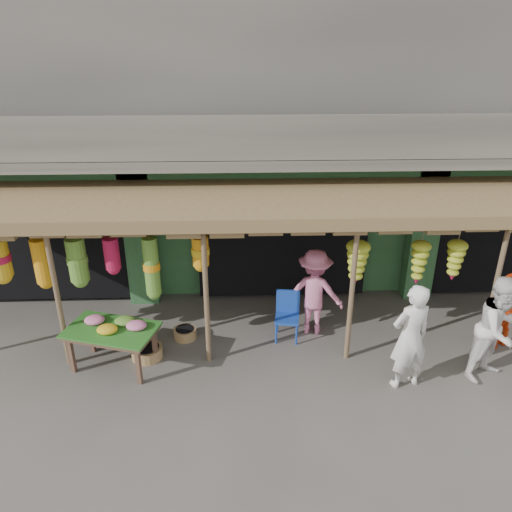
{
  "coord_description": "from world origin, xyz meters",
  "views": [
    {
      "loc": [
        -0.92,
        -7.66,
        5.48
      ],
      "look_at": [
        -0.61,
        1.0,
        1.51
      ],
      "focal_mm": 35.0,
      "sensor_mm": 36.0,
      "label": 1
    }
  ],
  "objects_px": {
    "flower_table": "(113,330)",
    "person_front": "(410,337)",
    "blue_chair": "(287,312)",
    "person_shopper": "(314,292)",
    "person_right": "(499,329)",
    "person_vendor": "(505,311)"
  },
  "relations": [
    {
      "from": "flower_table",
      "to": "person_front",
      "type": "bearing_deg",
      "value": 8.77
    },
    {
      "from": "blue_chair",
      "to": "person_shopper",
      "type": "relative_size",
      "value": 0.54
    },
    {
      "from": "person_right",
      "to": "person_vendor",
      "type": "height_order",
      "value": "person_right"
    },
    {
      "from": "flower_table",
      "to": "blue_chair",
      "type": "height_order",
      "value": "blue_chair"
    },
    {
      "from": "flower_table",
      "to": "person_vendor",
      "type": "distance_m",
      "value": 7.09
    },
    {
      "from": "person_front",
      "to": "person_vendor",
      "type": "bearing_deg",
      "value": -169.49
    },
    {
      "from": "flower_table",
      "to": "person_right",
      "type": "height_order",
      "value": "person_right"
    },
    {
      "from": "blue_chair",
      "to": "person_front",
      "type": "height_order",
      "value": "person_front"
    },
    {
      "from": "blue_chair",
      "to": "person_front",
      "type": "xyz_separation_m",
      "value": [
        1.83,
        -1.52,
        0.42
      ]
    },
    {
      "from": "flower_table",
      "to": "person_shopper",
      "type": "xyz_separation_m",
      "value": [
        3.63,
        1.0,
        0.13
      ]
    },
    {
      "from": "person_right",
      "to": "blue_chair",
      "type": "bearing_deg",
      "value": 129.23
    },
    {
      "from": "person_shopper",
      "to": "person_front",
      "type": "bearing_deg",
      "value": 142.44
    },
    {
      "from": "person_front",
      "to": "person_right",
      "type": "height_order",
      "value": "person_front"
    },
    {
      "from": "person_front",
      "to": "flower_table",
      "type": "bearing_deg",
      "value": -23.74
    },
    {
      "from": "person_front",
      "to": "person_right",
      "type": "bearing_deg",
      "value": 170.74
    },
    {
      "from": "blue_chair",
      "to": "person_right",
      "type": "distance_m",
      "value": 3.66
    },
    {
      "from": "blue_chair",
      "to": "person_shopper",
      "type": "xyz_separation_m",
      "value": [
        0.52,
        0.16,
        0.34
      ]
    },
    {
      "from": "flower_table",
      "to": "person_shopper",
      "type": "distance_m",
      "value": 3.76
    },
    {
      "from": "blue_chair",
      "to": "person_vendor",
      "type": "height_order",
      "value": "person_vendor"
    },
    {
      "from": "person_right",
      "to": "person_shopper",
      "type": "xyz_separation_m",
      "value": [
        -2.85,
        1.51,
        -0.07
      ]
    },
    {
      "from": "blue_chair",
      "to": "person_front",
      "type": "bearing_deg",
      "value": -31.56
    },
    {
      "from": "flower_table",
      "to": "person_front",
      "type": "relative_size",
      "value": 0.91
    }
  ]
}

